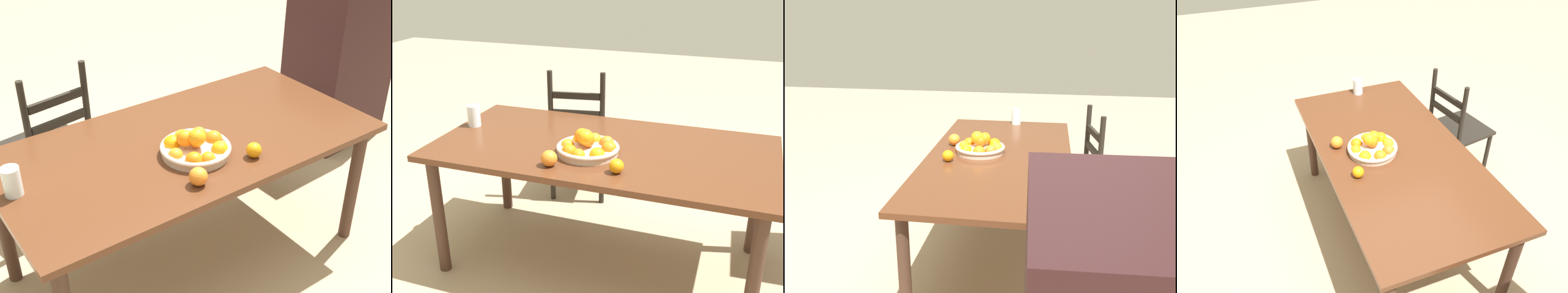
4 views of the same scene
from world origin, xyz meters
TOP-DOWN VIEW (x-y plane):
  - ground_plane at (0.00, 0.00)m, footprint 12.00×12.00m
  - dining_table at (0.00, 0.00)m, footprint 1.79×0.91m
  - chair_near_window at (-0.41, 0.75)m, footprint 0.47×0.47m
  - fruit_bowl at (-0.04, -0.13)m, footprint 0.32×0.32m
  - orange_loose_0 at (0.16, -0.30)m, footprint 0.07×0.07m
  - orange_loose_1 at (-0.17, -0.33)m, footprint 0.08×0.08m
  - drinking_glass at (-0.81, 0.05)m, footprint 0.08×0.08m

SIDE VIEW (x-z plane):
  - ground_plane at x=0.00m, z-range 0.00..0.00m
  - chair_near_window at x=-0.41m, z-range -0.03..0.92m
  - dining_table at x=0.00m, z-range 0.28..1.01m
  - orange_loose_0 at x=0.16m, z-range 0.73..0.79m
  - fruit_bowl at x=-0.04m, z-range 0.69..0.83m
  - orange_loose_1 at x=-0.17m, z-range 0.73..0.80m
  - drinking_glass at x=-0.81m, z-range 0.73..0.85m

